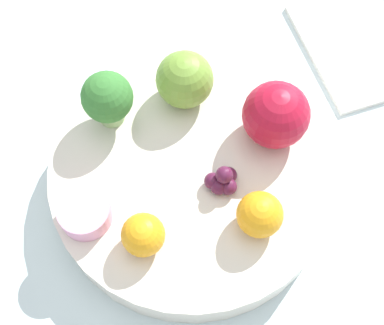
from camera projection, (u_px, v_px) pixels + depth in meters
ground_plane at (192, 194)px, 0.55m from camera, size 6.00×6.00×0.00m
table_surface at (192, 190)px, 0.54m from camera, size 1.20×1.20×0.02m
bowl at (192, 177)px, 0.51m from camera, size 0.27×0.27×0.04m
broccoli at (107, 99)px, 0.48m from camera, size 0.05×0.05×0.06m
apple_red at (276, 115)px, 0.48m from camera, size 0.06×0.06×0.06m
apple_green at (185, 80)px, 0.50m from camera, size 0.05×0.05×0.05m
orange_front at (260, 214)px, 0.45m from camera, size 0.04×0.04×0.04m
orange_back at (143, 235)px, 0.44m from camera, size 0.04×0.04×0.04m
grape_cluster at (223, 180)px, 0.47m from camera, size 0.03×0.03×0.03m
small_cup at (85, 213)px, 0.46m from camera, size 0.05×0.05×0.02m
napkin at (353, 47)px, 0.60m from camera, size 0.18×0.16×0.01m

